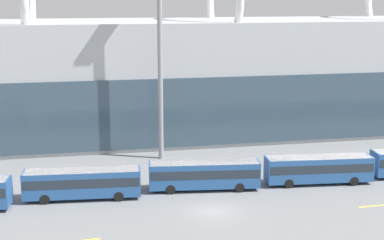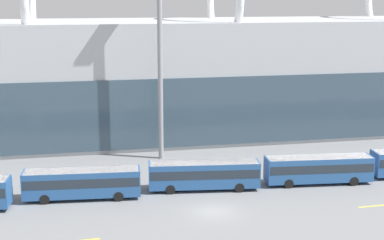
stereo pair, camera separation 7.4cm
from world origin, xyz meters
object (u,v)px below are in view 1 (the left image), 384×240
object	(u,v)px
shuttle_bus_1	(82,182)
shuttle_bus_2	(204,173)
airliner_at_gate_far	(197,75)
shuttle_bus_3	(319,168)
floodlight_mast	(160,43)

from	to	relation	value
shuttle_bus_1	shuttle_bus_2	distance (m)	12.80
airliner_at_gate_far	shuttle_bus_1	distance (m)	53.58
shuttle_bus_1	shuttle_bus_3	distance (m)	25.59
shuttle_bus_3	floodlight_mast	world-z (taller)	floodlight_mast
shuttle_bus_3	floodlight_mast	xyz separation A→B (m)	(-15.37, 13.71, 12.76)
shuttle_bus_2	shuttle_bus_1	bearing A→B (deg)	-171.67
shuttle_bus_3	airliner_at_gate_far	bearing A→B (deg)	98.79
airliner_at_gate_far	shuttle_bus_2	world-z (taller)	airliner_at_gate_far
floodlight_mast	shuttle_bus_3	bearing A→B (deg)	-41.73
airliner_at_gate_far	shuttle_bus_3	bearing A→B (deg)	-174.85
airliner_at_gate_far	shuttle_bus_1	world-z (taller)	airliner_at_gate_far
shuttle_bus_3	shuttle_bus_2	bearing A→B (deg)	-177.36
airliner_at_gate_far	shuttle_bus_3	distance (m)	49.00
shuttle_bus_1	shuttle_bus_2	size ratio (longest dim) A/B	1.00
shuttle_bus_2	shuttle_bus_3	world-z (taller)	same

